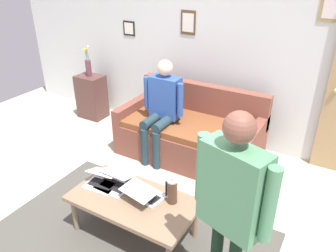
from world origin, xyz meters
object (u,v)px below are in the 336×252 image
coffee_table (133,203)px  couch (191,134)px  laptop_left (144,193)px  flower_vase (88,66)px  laptop_center (115,182)px  side_shelf (92,97)px  person_seated (162,105)px  person_standing (232,199)px  french_press (172,191)px  laptop_right (102,181)px

coffee_table → couch: bearing=-83.1°
laptop_left → flower_vase: 2.80m
laptop_center → side_shelf: side_shelf is taller
side_shelf → person_seated: size_ratio=0.55×
side_shelf → flower_vase: (0.00, 0.00, 0.51)m
flower_vase → person_standing: person_standing is taller
laptop_left → french_press: bearing=-163.9°
laptop_right → french_press: 0.72m
laptop_center → person_seated: size_ratio=0.25×
laptop_left → person_standing: (-0.91, 0.38, 0.59)m
coffee_table → laptop_left: 0.14m
couch → flower_vase: 2.01m
coffee_table → laptop_right: bearing=-3.8°
flower_vase → coffee_table: bearing=139.6°
coffee_table → french_press: french_press is taller
person_standing → person_seated: (1.48, -1.62, -0.31)m
laptop_left → laptop_center: laptop_center is taller
laptop_left → flower_vase: bearing=-38.3°
laptop_center → person_standing: person_standing is taller
laptop_center → flower_vase: bearing=-43.0°
laptop_right → laptop_left: bearing=-174.5°
couch → coffee_table: bearing=96.9°
coffee_table → side_shelf: side_shelf is taller
coffee_table → laptop_right: size_ratio=3.59×
couch → laptop_center: (0.07, 1.47, 0.15)m
french_press → laptop_center: bearing=6.9°
coffee_table → person_seated: bearing=-69.8°
french_press → person_standing: person_standing is taller
laptop_center → side_shelf: (1.84, -1.72, -0.11)m
coffee_table → laptop_left: (-0.08, -0.07, 0.09)m
couch → laptop_center: couch is taller
laptop_center → flower_vase: (1.84, -1.72, 0.40)m
laptop_center → flower_vase: flower_vase is taller
coffee_table → person_standing: size_ratio=0.71×
couch → flower_vase: bearing=-7.4°
laptop_center → person_standing: 1.43m
laptop_right → person_standing: 1.53m
side_shelf → laptop_right: bearing=134.2°
laptop_center → flower_vase: size_ratio=0.68×
french_press → couch: bearing=-69.9°
coffee_table → french_press: (-0.32, -0.14, 0.16)m
coffee_table → flower_vase: size_ratio=2.42×
laptop_center → person_seated: (0.23, -1.25, 0.27)m
laptop_right → french_press: size_ratio=1.21×
person_standing → french_press: bearing=-34.0°
laptop_left → french_press: size_ratio=1.40×
laptop_center → laptop_right: bearing=19.9°
couch → laptop_left: 1.50m
french_press → laptop_right: bearing=9.3°
person_seated → laptop_left: bearing=114.2°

